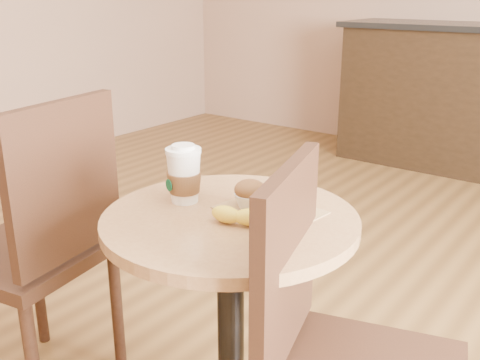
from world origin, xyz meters
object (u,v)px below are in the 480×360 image
Objects in this scene: muffin at (250,194)px; chair_right at (337,357)px; chair_left at (41,242)px; cafe_table at (231,303)px; coffee_cup at (184,176)px; banana at (271,206)px.

chair_right is at bearing -19.60° from muffin.
chair_left is at bearing 78.14° from chair_right.
muffin is at bearing 53.99° from chair_right.
cafe_table is 4.92× the size of coffee_cup.
coffee_cup reaches higher than banana.
muffin is 0.07m from banana.
chair_left reaches higher than banana.
chair_right reaches higher than cafe_table.
chair_right is at bearing -4.98° from banana.
coffee_cup is at bearing 94.82° from chair_left.
coffee_cup is at bearing -158.52° from muffin.
cafe_table is at bearing -98.93° from muffin.
chair_right is at bearing -8.06° from cafe_table.
cafe_table is at bearing -122.38° from banana.
banana is at bearing 39.28° from cafe_table.
muffin is at bearing 96.58° from chair_left.
chair_left reaches higher than muffin.
coffee_cup is 0.52× the size of banana.
banana is at bearing -3.88° from muffin.
banana is at bearing 33.18° from coffee_cup.
coffee_cup is 1.89× the size of muffin.
coffee_cup is (-0.48, 0.05, 0.30)m from chair_right.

